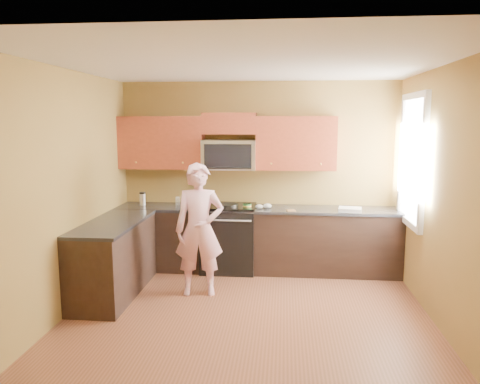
# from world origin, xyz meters

# --- Properties ---
(floor) EXTENTS (4.00, 4.00, 0.00)m
(floor) POSITION_xyz_m (0.00, 0.00, 0.00)
(floor) COLOR brown
(floor) RESTS_ON ground
(ceiling) EXTENTS (4.00, 4.00, 0.00)m
(ceiling) POSITION_xyz_m (0.00, 0.00, 2.70)
(ceiling) COLOR white
(ceiling) RESTS_ON ground
(wall_back) EXTENTS (4.00, 0.00, 4.00)m
(wall_back) POSITION_xyz_m (0.00, 2.00, 1.35)
(wall_back) COLOR olive
(wall_back) RESTS_ON ground
(wall_front) EXTENTS (4.00, 0.00, 4.00)m
(wall_front) POSITION_xyz_m (0.00, -2.00, 1.35)
(wall_front) COLOR olive
(wall_front) RESTS_ON ground
(wall_left) EXTENTS (0.00, 4.00, 4.00)m
(wall_left) POSITION_xyz_m (-2.00, 0.00, 1.35)
(wall_left) COLOR olive
(wall_left) RESTS_ON ground
(wall_right) EXTENTS (0.00, 4.00, 4.00)m
(wall_right) POSITION_xyz_m (2.00, 0.00, 1.35)
(wall_right) COLOR olive
(wall_right) RESTS_ON ground
(cabinet_back_run) EXTENTS (4.00, 0.60, 0.88)m
(cabinet_back_run) POSITION_xyz_m (0.00, 1.70, 0.44)
(cabinet_back_run) COLOR black
(cabinet_back_run) RESTS_ON floor
(cabinet_left_run) EXTENTS (0.60, 1.60, 0.88)m
(cabinet_left_run) POSITION_xyz_m (-1.70, 0.60, 0.44)
(cabinet_left_run) COLOR black
(cabinet_left_run) RESTS_ON floor
(countertop_back) EXTENTS (4.00, 0.62, 0.04)m
(countertop_back) POSITION_xyz_m (0.00, 1.69, 0.90)
(countertop_back) COLOR black
(countertop_back) RESTS_ON cabinet_back_run
(countertop_left) EXTENTS (0.62, 1.60, 0.04)m
(countertop_left) POSITION_xyz_m (-1.69, 0.60, 0.90)
(countertop_left) COLOR black
(countertop_left) RESTS_ON cabinet_left_run
(stove) EXTENTS (0.76, 0.65, 0.95)m
(stove) POSITION_xyz_m (-0.40, 1.68, 0.47)
(stove) COLOR black
(stove) RESTS_ON floor
(microwave) EXTENTS (0.76, 0.40, 0.42)m
(microwave) POSITION_xyz_m (-0.40, 1.80, 1.45)
(microwave) COLOR silver
(microwave) RESTS_ON wall_back
(upper_cab_left) EXTENTS (1.22, 0.33, 0.75)m
(upper_cab_left) POSITION_xyz_m (-1.39, 1.83, 1.45)
(upper_cab_left) COLOR maroon
(upper_cab_left) RESTS_ON wall_back
(upper_cab_right) EXTENTS (1.12, 0.33, 0.75)m
(upper_cab_right) POSITION_xyz_m (0.54, 1.83, 1.45)
(upper_cab_right) COLOR maroon
(upper_cab_right) RESTS_ON wall_back
(upper_cab_over_mw) EXTENTS (0.76, 0.33, 0.30)m
(upper_cab_over_mw) POSITION_xyz_m (-0.40, 1.83, 2.10)
(upper_cab_over_mw) COLOR maroon
(upper_cab_over_mw) RESTS_ON wall_back
(window) EXTENTS (0.06, 1.06, 1.66)m
(window) POSITION_xyz_m (1.98, 1.20, 1.65)
(window) COLOR white
(window) RESTS_ON wall_right
(woman) EXTENTS (0.64, 0.47, 1.63)m
(woman) POSITION_xyz_m (-0.64, 0.71, 0.82)
(woman) COLOR pink
(woman) RESTS_ON floor
(frying_pan) EXTENTS (0.42, 0.53, 0.06)m
(frying_pan) POSITION_xyz_m (-0.38, 1.46, 0.95)
(frying_pan) COLOR black
(frying_pan) RESTS_ON stove
(butter_tub) EXTENTS (0.15, 0.15, 0.09)m
(butter_tub) POSITION_xyz_m (-0.13, 1.60, 0.92)
(butter_tub) COLOR yellow
(butter_tub) RESTS_ON countertop_back
(toast_slice) EXTENTS (0.13, 0.13, 0.01)m
(toast_slice) POSITION_xyz_m (0.48, 1.48, 0.93)
(toast_slice) COLOR #B27F47
(toast_slice) RESTS_ON countertop_back
(napkin_a) EXTENTS (0.14, 0.15, 0.06)m
(napkin_a) POSITION_xyz_m (0.04, 1.61, 0.95)
(napkin_a) COLOR silver
(napkin_a) RESTS_ON countertop_back
(napkin_b) EXTENTS (0.12, 0.13, 0.07)m
(napkin_b) POSITION_xyz_m (0.15, 1.65, 0.95)
(napkin_b) COLOR silver
(napkin_b) RESTS_ON countertop_back
(dish_towel) EXTENTS (0.34, 0.29, 0.05)m
(dish_towel) POSITION_xyz_m (1.28, 1.54, 0.95)
(dish_towel) COLOR white
(dish_towel) RESTS_ON countertop_back
(travel_mug) EXTENTS (0.09, 0.09, 0.19)m
(travel_mug) POSITION_xyz_m (-1.67, 1.73, 0.92)
(travel_mug) COLOR silver
(travel_mug) RESTS_ON countertop_back
(glass_b) EXTENTS (0.08, 0.08, 0.12)m
(glass_b) POSITION_xyz_m (-1.17, 1.80, 0.98)
(glass_b) COLOR silver
(glass_b) RESTS_ON countertop_back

